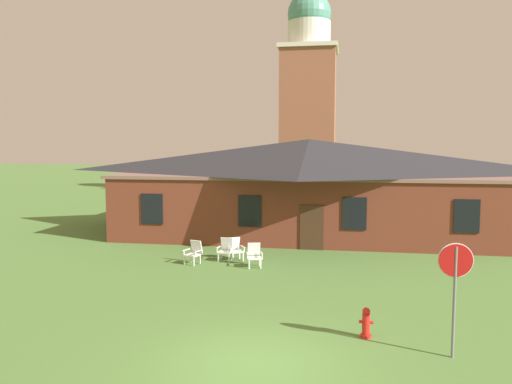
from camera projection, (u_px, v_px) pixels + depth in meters
The scene contains 9 objects.
ground_plane at pixel (253, 365), 11.55m from camera, with size 200.00×200.00×0.00m, color #517A38.
brick_building at pixel (309, 185), 28.76m from camera, with size 20.30×10.40×5.19m.
dome_tower at pixel (308, 100), 46.41m from camera, with size 5.18×5.18×19.27m.
stop_sign at pixel (455, 276), 11.78m from camera, with size 0.80×0.09×2.71m.
lawn_chair_by_porch at pixel (194, 252), 21.20m from camera, with size 0.76×0.81×0.96m.
lawn_chair_near_door at pixel (226, 249), 21.82m from camera, with size 0.66×0.69×0.96m.
lawn_chair_left_end at pixel (235, 248), 21.90m from camera, with size 0.84×0.87×0.96m.
lawn_chair_middle at pixel (254, 255), 20.68m from camera, with size 0.74×0.79×0.96m.
fire_hydrant at pixel (366, 323), 13.15m from camera, with size 0.36×0.28×0.79m.
Camera 1 is at (1.98, -10.95, 4.98)m, focal length 36.02 mm.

